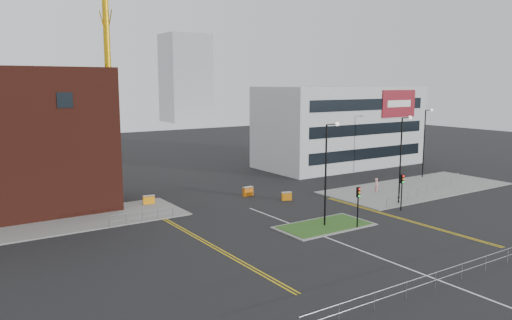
# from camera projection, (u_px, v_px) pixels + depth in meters

# --- Properties ---
(ground) EXTENTS (200.00, 200.00, 0.00)m
(ground) POSITION_uv_depth(u_px,v_px,m) (377.00, 257.00, 36.35)
(ground) COLOR black
(ground) RESTS_ON ground
(pavement_left) EXTENTS (28.00, 8.00, 0.12)m
(pavement_left) POSITION_uv_depth(u_px,v_px,m) (27.00, 227.00, 43.52)
(pavement_left) COLOR slate
(pavement_left) RESTS_ON ground
(pavement_right) EXTENTS (24.00, 10.00, 0.12)m
(pavement_right) POSITION_uv_depth(u_px,v_px,m) (417.00, 188.00, 59.89)
(pavement_right) COLOR slate
(pavement_right) RESTS_ON ground
(island_kerb) EXTENTS (8.60, 4.60, 0.08)m
(island_kerb) POSITION_uv_depth(u_px,v_px,m) (325.00, 226.00, 44.02)
(island_kerb) COLOR slate
(island_kerb) RESTS_ON ground
(grass_island) EXTENTS (8.00, 4.00, 0.12)m
(grass_island) POSITION_uv_depth(u_px,v_px,m) (325.00, 226.00, 44.02)
(grass_island) COLOR #1B4517
(grass_island) RESTS_ON ground
(office_block) EXTENTS (25.00, 12.20, 12.00)m
(office_block) POSITION_uv_depth(u_px,v_px,m) (340.00, 126.00, 75.97)
(office_block) COLOR #AFB2B4
(office_block) RESTS_ON ground
(streetlamp_island) EXTENTS (1.46, 0.36, 9.18)m
(streetlamp_island) POSITION_uv_depth(u_px,v_px,m) (328.00, 166.00, 43.32)
(streetlamp_island) COLOR black
(streetlamp_island) RESTS_ON ground
(streetlamp_right_near) EXTENTS (1.46, 0.36, 9.18)m
(streetlamp_right_near) POSITION_uv_depth(u_px,v_px,m) (402.00, 153.00, 51.52)
(streetlamp_right_near) COLOR black
(streetlamp_right_near) RESTS_ON ground
(streetlamp_right_far) EXTENTS (1.46, 0.36, 9.18)m
(streetlamp_right_far) POSITION_uv_depth(u_px,v_px,m) (425.00, 137.00, 65.76)
(streetlamp_right_far) COLOR black
(streetlamp_right_far) RESTS_ON ground
(traffic_light_island) EXTENTS (0.28, 0.33, 3.65)m
(traffic_light_island) POSITION_uv_depth(u_px,v_px,m) (358.00, 200.00, 43.06)
(traffic_light_island) COLOR black
(traffic_light_island) RESTS_ON ground
(traffic_light_right) EXTENTS (0.28, 0.33, 3.65)m
(traffic_light_right) POSITION_uv_depth(u_px,v_px,m) (402.00, 185.00, 49.08)
(traffic_light_right) COLOR black
(traffic_light_right) RESTS_ON ground
(railing_front) EXTENTS (24.05, 0.05, 1.10)m
(railing_front) POSITION_uv_depth(u_px,v_px,m) (449.00, 272.00, 31.29)
(railing_front) COLOR gray
(railing_front) RESTS_ON ground
(railing_left) EXTENTS (6.05, 0.05, 1.10)m
(railing_left) POSITION_uv_depth(u_px,v_px,m) (142.00, 215.00, 45.04)
(railing_left) COLOR gray
(railing_left) RESTS_ON ground
(railing_right) EXTENTS (19.05, 5.05, 1.10)m
(railing_right) POSITION_uv_depth(u_px,v_px,m) (427.00, 187.00, 56.90)
(railing_right) COLOR gray
(railing_right) RESTS_ON ground
(centre_line) EXTENTS (0.15, 30.00, 0.01)m
(centre_line) POSITION_uv_depth(u_px,v_px,m) (357.00, 249.00, 37.99)
(centre_line) COLOR silver
(centre_line) RESTS_ON ground
(yellow_left_a) EXTENTS (0.12, 24.00, 0.01)m
(yellow_left_a) POSITION_uv_depth(u_px,v_px,m) (203.00, 242.00, 39.66)
(yellow_left_a) COLOR gold
(yellow_left_a) RESTS_ON ground
(yellow_left_b) EXTENTS (0.12, 24.00, 0.01)m
(yellow_left_b) POSITION_uv_depth(u_px,v_px,m) (206.00, 241.00, 39.82)
(yellow_left_b) COLOR gold
(yellow_left_b) RESTS_ON ground
(yellow_right_a) EXTENTS (0.12, 20.00, 0.01)m
(yellow_right_a) POSITION_uv_depth(u_px,v_px,m) (400.00, 219.00, 46.48)
(yellow_right_a) COLOR gold
(yellow_right_a) RESTS_ON ground
(yellow_right_b) EXTENTS (0.12, 20.00, 0.01)m
(yellow_right_b) POSITION_uv_depth(u_px,v_px,m) (402.00, 218.00, 46.64)
(yellow_right_b) COLOR gold
(yellow_right_b) RESTS_ON ground
(skyline_b) EXTENTS (24.00, 12.00, 16.00)m
(skyline_b) POSITION_uv_depth(u_px,v_px,m) (71.00, 98.00, 147.61)
(skyline_b) COLOR gray
(skyline_b) RESTS_ON ground
(skyline_c) EXTENTS (14.00, 12.00, 28.00)m
(skyline_c) POSITION_uv_depth(u_px,v_px,m) (186.00, 78.00, 161.71)
(skyline_c) COLOR gray
(skyline_c) RESTS_ON ground
(skyline_d) EXTENTS (30.00, 12.00, 12.00)m
(skyline_d) POSITION_uv_depth(u_px,v_px,m) (0.00, 105.00, 146.32)
(skyline_d) COLOR gray
(skyline_d) RESTS_ON ground
(pedestrian) EXTENTS (0.78, 0.75, 1.80)m
(pedestrian) POSITION_uv_depth(u_px,v_px,m) (377.00, 186.00, 56.94)
(pedestrian) COLOR pink
(pedestrian) RESTS_ON ground
(barrier_left) EXTENTS (1.25, 0.64, 1.01)m
(barrier_left) POSITION_uv_depth(u_px,v_px,m) (149.00, 200.00, 51.65)
(barrier_left) COLOR orange
(barrier_left) RESTS_ON ground
(barrier_mid) EXTENTS (1.27, 0.52, 1.04)m
(barrier_mid) POSITION_uv_depth(u_px,v_px,m) (248.00, 191.00, 55.81)
(barrier_mid) COLOR #CC600B
(barrier_mid) RESTS_ON ground
(barrier_right) EXTENTS (1.14, 0.69, 0.91)m
(barrier_right) POSITION_uv_depth(u_px,v_px,m) (287.00, 196.00, 53.72)
(barrier_right) COLOR #C56B0A
(barrier_right) RESTS_ON ground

